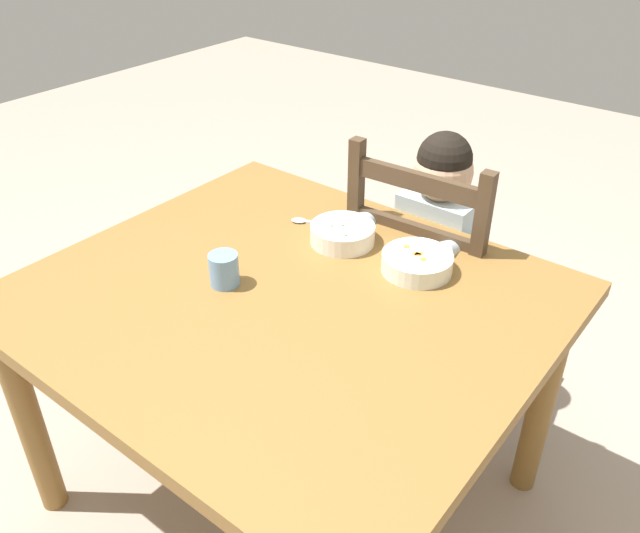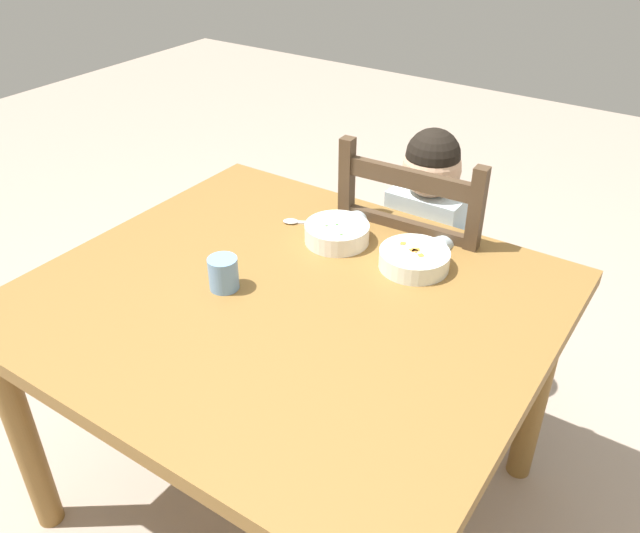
{
  "view_description": "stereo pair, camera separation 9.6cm",
  "coord_description": "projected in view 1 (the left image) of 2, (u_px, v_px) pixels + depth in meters",
  "views": [
    {
      "loc": [
        0.85,
        -0.95,
        1.61
      ],
      "look_at": [
        0.04,
        0.08,
        0.77
      ],
      "focal_mm": 36.63,
      "sensor_mm": 36.0,
      "label": 1
    },
    {
      "loc": [
        0.77,
        -1.01,
        1.61
      ],
      "look_at": [
        0.04,
        0.08,
        0.77
      ],
      "focal_mm": 36.63,
      "sensor_mm": 36.0,
      "label": 2
    }
  ],
  "objects": [
    {
      "name": "bowl_of_carrots",
      "position": [
        417.0,
        262.0,
        1.62
      ],
      "size": [
        0.18,
        0.18,
        0.05
      ],
      "color": "white",
      "rests_on": "dining_table"
    },
    {
      "name": "dining_chair",
      "position": [
        428.0,
        288.0,
        2.03
      ],
      "size": [
        0.44,
        0.44,
        0.95
      ],
      "color": "#483624",
      "rests_on": "ground"
    },
    {
      "name": "ground_plane",
      "position": [
        292.0,
        491.0,
        1.94
      ],
      "size": [
        8.0,
        8.0,
        0.0
      ],
      "primitive_type": "plane",
      "color": "tan"
    },
    {
      "name": "drinking_cup",
      "position": [
        224.0,
        270.0,
        1.57
      ],
      "size": [
        0.07,
        0.07,
        0.08
      ],
      "primitive_type": "cylinder",
      "color": "#6E9DD5",
      "rests_on": "dining_table"
    },
    {
      "name": "bowl_of_peas",
      "position": [
        343.0,
        233.0,
        1.74
      ],
      "size": [
        0.17,
        0.17,
        0.05
      ],
      "color": "white",
      "rests_on": "dining_table"
    },
    {
      "name": "child_figure",
      "position": [
        432.0,
        239.0,
        1.94
      ],
      "size": [
        0.32,
        0.31,
        0.96
      ],
      "color": "silver",
      "rests_on": "ground"
    },
    {
      "name": "dining_table",
      "position": [
        287.0,
        325.0,
        1.6
      ],
      "size": [
        1.2,
        1.06,
        0.72
      ],
      "color": "brown",
      "rests_on": "ground"
    },
    {
      "name": "spoon",
      "position": [
        306.0,
        221.0,
        1.85
      ],
      "size": [
        0.13,
        0.08,
        0.01
      ],
      "color": "silver",
      "rests_on": "dining_table"
    }
  ]
}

